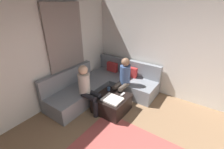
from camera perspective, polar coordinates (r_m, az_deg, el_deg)
name	(u,v)px	position (r m, az deg, el deg)	size (l,w,h in m)	color
wall_back	(197,54)	(4.30, 29.22, 6.86)	(6.00, 0.12, 2.70)	silver
wall_left	(12,65)	(3.67, -33.22, 3.04)	(0.12, 6.00, 2.70)	silver
curtain_panel	(67,54)	(4.22, -16.40, 7.37)	(0.06, 1.10, 2.50)	gray
sectional_couch	(104,85)	(4.49, -2.93, -4.01)	(2.10, 2.55, 0.87)	gray
ottoman	(112,103)	(3.86, -0.10, -10.74)	(0.76, 0.76, 0.42)	black
folded_blanket	(112,99)	(3.60, 0.11, -9.26)	(0.44, 0.36, 0.04)	white
coffee_mug	(109,89)	(3.95, -1.24, -5.37)	(0.08, 0.08, 0.10)	#334C72
game_remote	(123,94)	(3.81, 4.05, -7.33)	(0.05, 0.15, 0.02)	white
person_on_couch_back	(123,78)	(4.06, 4.17, -1.45)	(0.30, 0.60, 1.20)	brown
person_on_couch_side	(87,87)	(3.68, -9.18, -4.81)	(0.60, 0.30, 1.20)	black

